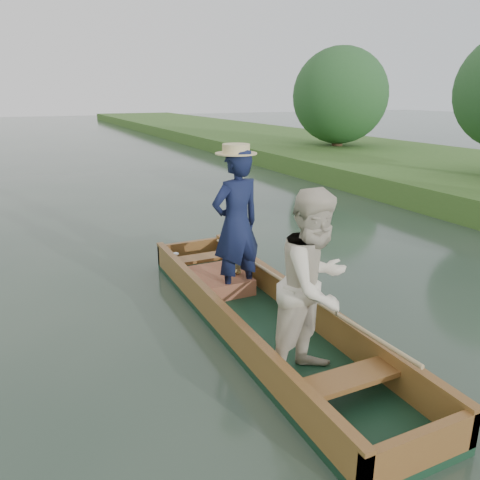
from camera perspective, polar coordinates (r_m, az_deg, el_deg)
name	(u,v)px	position (r m, az deg, el deg)	size (l,w,h in m)	color
ground	(262,330)	(5.66, 2.64, -10.88)	(120.00, 120.00, 0.00)	#283D30
trees_far	(92,96)	(14.51, -17.64, 16.38)	(23.24, 14.69, 4.67)	#47331E
punt	(268,277)	(5.24, 3.45, -4.54)	(1.14, 5.00, 2.08)	#13321F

